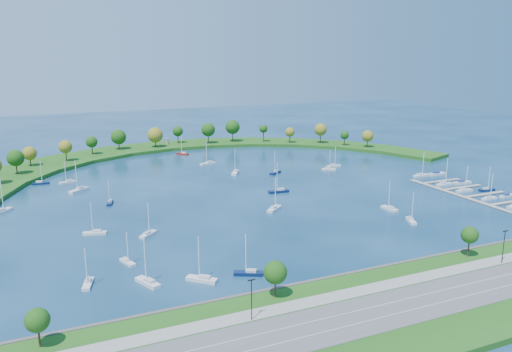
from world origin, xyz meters
name	(u,v)px	position (x,y,z in m)	size (l,w,h in m)	color
ground	(251,188)	(0.00, 0.00, 0.00)	(700.00, 700.00, 0.00)	#072842
south_shoreline	(442,296)	(0.03, -122.88, 1.00)	(420.00, 43.10, 11.60)	#1D4F15
breakwater	(131,173)	(-46.33, 48.72, 0.99)	(286.74, 247.64, 2.00)	#1D4F15
breakwater_trees	(165,139)	(-17.48, 89.36, 10.37)	(233.88, 95.80, 14.92)	#382314
harbor_tower	(167,141)	(-8.89, 118.25, 4.12)	(2.60, 2.60, 4.14)	gray
dock_system	(490,199)	(85.30, -61.00, 0.35)	(24.28, 82.00, 1.60)	gray
moored_boat_0	(208,163)	(-1.62, 56.68, 0.95)	(9.44, 4.95, 13.36)	silver
moored_boat_1	(235,172)	(3.96, 29.02, 0.96)	(7.13, 9.33, 13.74)	silver
moored_boat_2	(183,153)	(-6.56, 89.95, 0.88)	(6.87, 6.90, 11.19)	maroon
moored_boat_3	(328,168)	(52.94, 16.61, 0.87)	(7.54, 4.94, 10.80)	silver
moored_boat_4	(79,189)	(-74.04, 25.60, 0.99)	(9.56, 8.41, 14.68)	silver
moored_boat_5	(95,232)	(-74.93, -36.11, 0.90)	(8.22, 4.33, 11.63)	silver
moored_boat_6	(148,281)	(-66.98, -83.25, 0.94)	(5.73, 9.21, 13.14)	silver
moored_boat_7	(279,191)	(8.04, -13.36, 0.96)	(9.56, 3.28, 13.81)	#0A1B42
moored_boat_8	(202,278)	(-52.85, -87.38, 0.94)	(8.15, 7.87, 13.01)	silver
moored_boat_9	(110,202)	(-64.29, -0.19, 0.86)	(3.86, 7.31, 10.34)	#0A1B42
moored_boat_10	(148,233)	(-58.31, -45.01, 0.89)	(7.28, 6.92, 11.54)	silver
moored_boat_11	(127,261)	(-69.40, -66.40, 0.86)	(3.90, 7.16, 10.15)	silver
moored_boat_12	(68,181)	(-77.52, 43.97, 0.89)	(7.95, 4.21, 11.25)	silver
moored_boat_13	(334,165)	(59.93, 22.28, 0.89)	(7.78, 2.66, 11.24)	silver
moored_boat_14	(275,172)	(23.25, 20.85, 0.91)	(8.19, 6.55, 12.21)	#0A1B42
moored_boat_15	(2,211)	(-105.07, 4.22, 0.96)	(8.00, 8.99, 13.87)	silver
moored_boat_16	(411,220)	(34.58, -70.58, 0.89)	(5.35, 8.06, 11.57)	silver
moored_boat_17	(390,208)	(37.04, -55.01, 0.90)	(3.07, 8.23, 11.81)	silver
moored_boat_18	(274,208)	(-5.48, -36.32, 0.95)	(8.62, 7.63, 13.27)	silver
moored_boat_19	(249,272)	(-39.44, -88.83, 0.91)	(8.46, 5.86, 12.21)	#0A1B42
moored_boat_20	(88,282)	(-82.00, -77.08, 0.88)	(4.07, 7.81, 11.06)	silver
moored_boat_21	(41,182)	(-89.45, 46.99, 0.89)	(7.81, 2.62, 11.31)	#0A1B42
docked_boat_4	(489,198)	(85.53, -60.62, 0.89)	(7.79, 2.44, 11.35)	silver
docked_boat_5	(507,196)	(95.98, -60.84, 0.60)	(8.12, 2.72, 1.63)	silver
docked_boat_6	(464,190)	(85.52, -46.59, 0.91)	(8.23, 2.44, 12.05)	silver
docked_boat_7	(487,189)	(96.03, -49.75, 0.89)	(7.86, 3.09, 11.25)	#0A1B42
docked_boat_8	(444,184)	(85.50, -34.31, 0.94)	(9.05, 2.87, 13.17)	silver
docked_boat_9	(462,182)	(95.97, -35.13, 0.68)	(9.27, 3.26, 1.86)	silver
docked_boat_10	(421,175)	(87.91, -15.71, 0.94)	(8.86, 2.57, 12.99)	silver
docked_boat_11	(437,174)	(97.86, -16.26, 0.71)	(9.53, 2.70, 1.94)	silver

